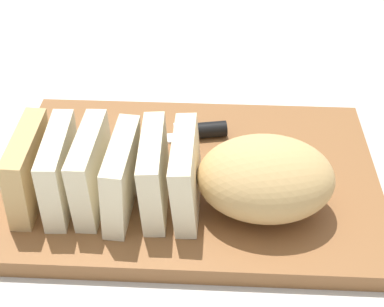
{
  "coord_description": "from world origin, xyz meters",
  "views": [
    {
      "loc": [
        -0.0,
        0.53,
        0.47
      ],
      "look_at": [
        0.0,
        0.0,
        0.05
      ],
      "focal_mm": 51.37,
      "sensor_mm": 36.0,
      "label": 1
    }
  ],
  "objects": [
    {
      "name": "ground_plane",
      "position": [
        0.0,
        0.0,
        0.0
      ],
      "size": [
        3.0,
        3.0,
        0.0
      ],
      "primitive_type": "plane",
      "color": "beige"
    },
    {
      "name": "cutting_board",
      "position": [
        0.0,
        0.0,
        0.01
      ],
      "size": [
        0.48,
        0.34,
        0.02
      ],
      "primitive_type": "cube",
      "rotation": [
        0.0,
        0.0,
        -0.05
      ],
      "color": "brown",
      "rests_on": "ground_plane"
    },
    {
      "name": "bread_loaf",
      "position": [
        0.0,
        0.06,
        0.07
      ],
      "size": [
        0.37,
        0.14,
        0.09
      ],
      "rotation": [
        0.0,
        0.0,
        -0.05
      ],
      "color": "tan",
      "rests_on": "cutting_board"
    },
    {
      "name": "bread_knife",
      "position": [
        0.02,
        -0.07,
        0.03
      ],
      "size": [
        0.28,
        0.06,
        0.02
      ],
      "rotation": [
        0.0,
        0.0,
        0.14
      ],
      "color": "silver",
      "rests_on": "cutting_board"
    },
    {
      "name": "crumb_near_knife",
      "position": [
        -0.05,
        -0.03,
        0.02
      ],
      "size": [
        0.0,
        0.0,
        0.0
      ],
      "primitive_type": "sphere",
      "color": "#A8753D",
      "rests_on": "cutting_board"
    },
    {
      "name": "crumb_near_loaf",
      "position": [
        0.04,
        0.04,
        0.02
      ],
      "size": [
        0.0,
        0.0,
        0.0
      ],
      "primitive_type": "sphere",
      "color": "#A8753D",
      "rests_on": "cutting_board"
    }
  ]
}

